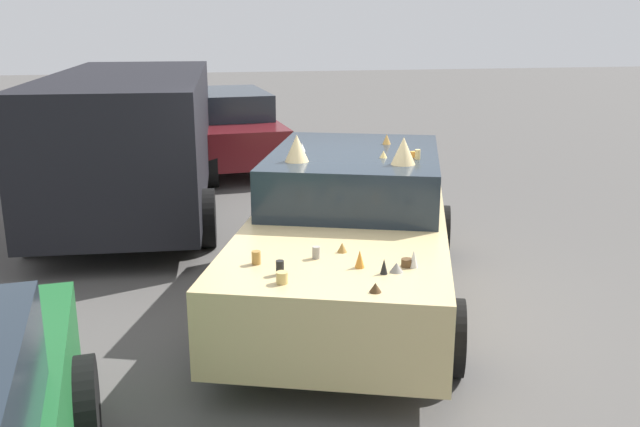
% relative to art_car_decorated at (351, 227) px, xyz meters
% --- Properties ---
extents(ground_plane, '(60.00, 60.00, 0.00)m').
position_rel_art_car_decorated_xyz_m(ground_plane, '(-0.09, 0.03, -0.72)').
color(ground_plane, '#514F4C').
extents(art_car_decorated, '(4.86, 3.14, 1.67)m').
position_rel_art_car_decorated_xyz_m(art_car_decorated, '(0.00, 0.00, 0.00)').
color(art_car_decorated, '#D8BC7F').
rests_on(art_car_decorated, ground).
extents(parked_van_row_back_center, '(5.32, 2.48, 1.98)m').
position_rel_art_car_decorated_xyz_m(parked_van_row_back_center, '(3.44, 2.32, 0.40)').
color(parked_van_row_back_center, black).
rests_on(parked_van_row_back_center, ground).
extents(parked_sedan_far_right, '(4.66, 2.28, 1.39)m').
position_rel_art_car_decorated_xyz_m(parked_sedan_far_right, '(6.91, 0.91, -0.01)').
color(parked_sedan_far_right, '#5B1419').
rests_on(parked_sedan_far_right, ground).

